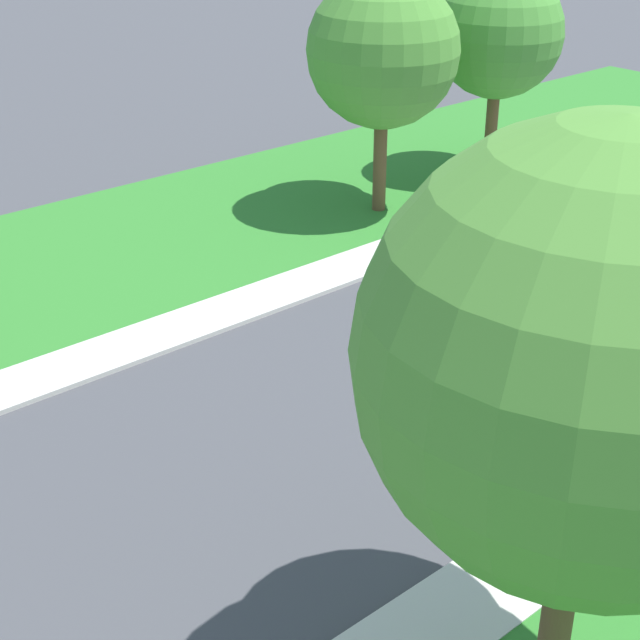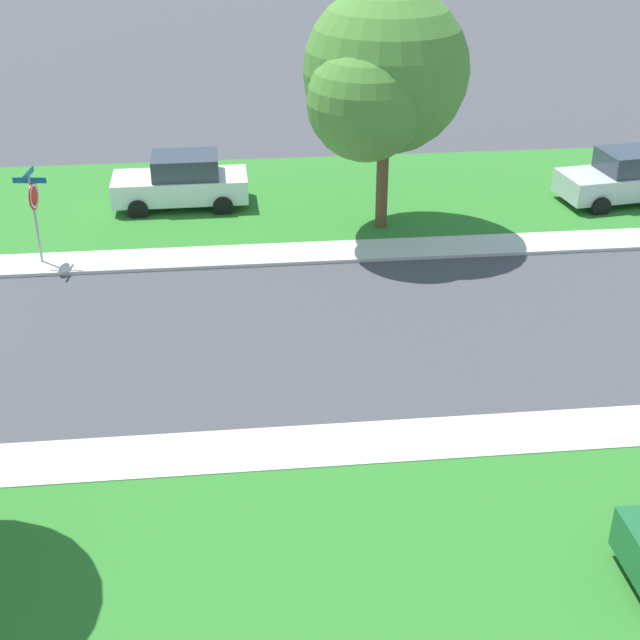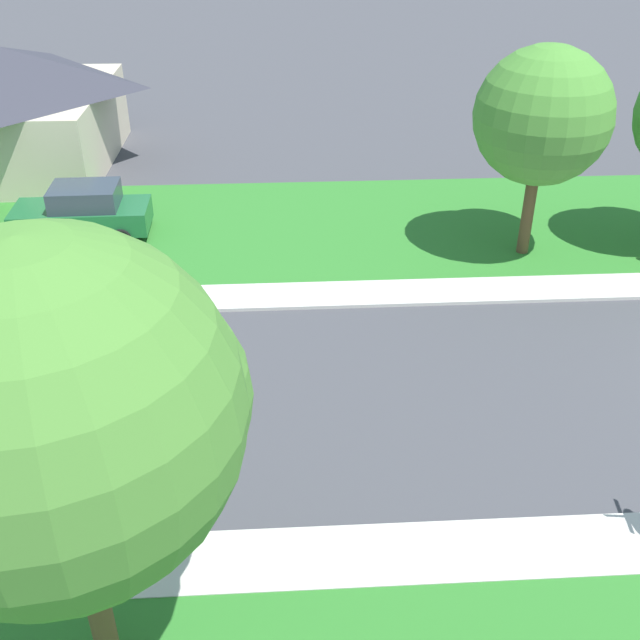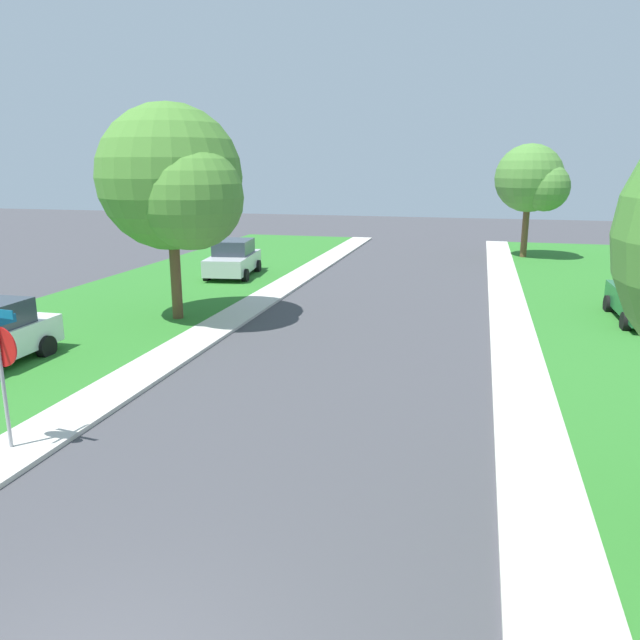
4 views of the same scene
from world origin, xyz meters
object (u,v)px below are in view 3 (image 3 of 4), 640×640
object	(u,v)px
tree_sidewalk_far	(545,118)
tree_sidewalk_mid	(76,411)
car_green_far_down_street	(83,212)
house_right_setback	(11,106)

from	to	relation	value
tree_sidewalk_far	tree_sidewalk_mid	distance (m)	16.99
tree_sidewalk_far	tree_sidewalk_mid	world-z (taller)	tree_sidewalk_mid
car_green_far_down_street	tree_sidewalk_far	xyz separation A→B (m)	(-1.81, -14.04, 3.34)
tree_sidewalk_mid	house_right_setback	distance (m)	23.82
tree_sidewalk_mid	tree_sidewalk_far	bearing A→B (deg)	-37.50
car_green_far_down_street	tree_sidewalk_far	bearing A→B (deg)	-97.36
car_green_far_down_street	tree_sidewalk_far	size ratio (longest dim) A/B	0.68
tree_sidewalk_far	tree_sidewalk_mid	size ratio (longest dim) A/B	0.88
tree_sidewalk_mid	house_right_setback	xyz separation A→B (m)	(22.42, 7.70, -2.29)
car_green_far_down_street	tree_sidewalk_mid	xyz separation A→B (m)	(-15.29, -3.70, 3.80)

